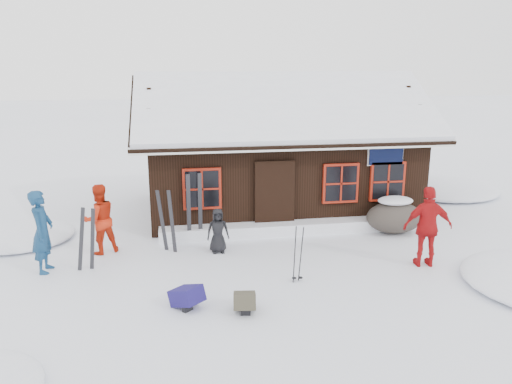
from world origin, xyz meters
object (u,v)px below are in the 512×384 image
skier_teal (42,232)px  backpack_olive (245,304)px  ski_pair_left (87,240)px  ski_poles (298,255)px  skier_orange_left (99,219)px  backpack_blue (187,300)px  skier_crouched (218,231)px  skier_orange_right (428,227)px  boulder (394,216)px

skier_teal → backpack_olive: bearing=-118.8°
ski_pair_left → ski_poles: ski_pair_left is taller
skier_orange_left → backpack_blue: size_ratio=2.98×
backpack_blue → skier_crouched: bearing=32.8°
skier_teal → skier_crouched: skier_teal is taller
ski_poles → backpack_blue: ski_poles is taller
ski_pair_left → backpack_blue: (2.18, -2.23, -0.56)m
skier_orange_right → backpack_olive: skier_orange_right is taller
skier_orange_left → ski_poles: skier_orange_left is taller
skier_teal → ski_poles: skier_teal is taller
skier_orange_right → ski_poles: skier_orange_right is taller
skier_orange_left → backpack_blue: (2.03, -3.29, -0.72)m
skier_teal → backpack_olive: (4.22, -2.65, -0.80)m
ski_poles → skier_crouched: bearing=127.3°
skier_orange_left → boulder: bearing=155.0°
ski_poles → skier_orange_left: bearing=150.9°
backpack_blue → backpack_olive: (1.08, -0.35, -0.01)m
skier_crouched → ski_pair_left: (-3.04, -0.62, 0.15)m
skier_crouched → backpack_olive: 3.24m
ski_poles → skier_orange_right: bearing=6.7°
ski_pair_left → ski_poles: size_ratio=1.19×
ski_poles → backpack_olive: size_ratio=2.33×
skier_teal → ski_poles: size_ratio=1.48×
backpack_blue → skier_orange_right: bearing=-28.2°
skier_orange_left → backpack_blue: 3.93m
skier_orange_right → backpack_blue: 5.78m
ski_pair_left → backpack_blue: bearing=-36.7°
boulder → backpack_blue: size_ratio=2.68×
skier_crouched → backpack_blue: (-0.87, -2.85, -0.41)m
skier_orange_right → skier_orange_left: bearing=-6.6°
skier_teal → skier_orange_right: size_ratio=1.00×
skier_crouched → ski_poles: size_ratio=0.88×
skier_crouched → ski_poles: 2.55m
boulder → skier_orange_left: bearing=-177.9°
skier_orange_right → skier_crouched: (-4.73, 1.66, -0.39)m
skier_crouched → boulder: (5.03, 0.73, -0.10)m
boulder → ski_pair_left: (-8.07, -1.34, 0.25)m
backpack_olive → backpack_blue: bearing=169.4°
skier_orange_left → backpack_olive: bearing=103.5°
skier_crouched → backpack_olive: size_ratio=2.05×
ski_poles → backpack_olive: (-1.33, -1.17, -0.46)m
skier_orange_right → backpack_blue: (-5.60, -1.19, -0.80)m
skier_crouched → ski_poles: bearing=-55.8°
backpack_olive → boulder: bearing=46.6°
skier_orange_right → backpack_olive: (-4.52, -1.54, -0.81)m
ski_poles → backpack_olive: ski_poles is taller
skier_orange_right → skier_crouched: bearing=-10.5°
skier_teal → skier_orange_right: (8.73, -1.11, 0.00)m
skier_crouched → ski_pair_left: bearing=-171.7°
skier_teal → skier_orange_left: bearing=-44.8°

